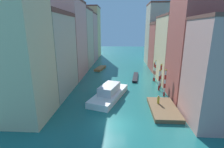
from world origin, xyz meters
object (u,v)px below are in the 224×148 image
mooring_pole_3 (154,72)px  mooring_pole_4 (155,71)px  gondola_black (135,77)px  motorboat_0 (100,68)px  vaporetto_white (109,93)px  waterfront_dock (163,109)px  mooring_pole_2 (161,76)px  mooring_pole_0 (165,83)px  person_on_dock (158,100)px  mooring_pole_1 (159,80)px

mooring_pole_3 → mooring_pole_4: (0.27, -0.15, 0.26)m
mooring_pole_4 → mooring_pole_3: bearing=150.8°
gondola_black → motorboat_0: (-10.17, 8.86, 0.08)m
mooring_pole_3 → vaporetto_white: mooring_pole_3 is taller
waterfront_dock → gondola_black: waterfront_dock is taller
waterfront_dock → mooring_pole_2: size_ratio=1.46×
mooring_pole_4 → waterfront_dock: bearing=-95.7°
mooring_pole_3 → motorboat_0: mooring_pole_3 is taller
mooring_pole_0 → motorboat_0: mooring_pole_0 is taller
mooring_pole_2 → vaporetto_white: bearing=-149.6°
gondola_black → motorboat_0: size_ratio=1.30×
gondola_black → waterfront_dock: bearing=-80.5°
mooring_pole_0 → mooring_pole_4: (0.01, 9.25, -0.05)m
person_on_dock → gondola_black: 16.39m
person_on_dock → mooring_pole_1: 7.87m
person_on_dock → mooring_pole_2: 9.55m
waterfront_dock → mooring_pole_1: mooring_pole_1 is taller
vaporetto_white → motorboat_0: (-4.42, 21.97, -0.59)m
mooring_pole_2 → gondola_black: bearing=123.5°
waterfront_dock → person_on_dock: (-0.55, 1.29, 0.93)m
mooring_pole_3 → vaporetto_white: (-9.89, -10.82, -1.44)m
motorboat_0 → mooring_pole_4: bearing=-37.8°
mooring_pole_0 → mooring_pole_4: bearing=89.9°
mooring_pole_0 → gondola_black: bearing=110.6°
mooring_pole_1 → waterfront_dock: bearing=-97.5°
vaporetto_white → mooring_pole_0: bearing=8.0°
person_on_dock → mooring_pole_0: bearing=65.7°
person_on_dock → mooring_pole_0: mooring_pole_0 is taller
motorboat_0 → mooring_pole_3: bearing=-37.9°
motorboat_0 → gondola_black: bearing=-41.1°
waterfront_dock → mooring_pole_2: mooring_pole_2 is taller
waterfront_dock → mooring_pole_3: mooring_pole_3 is taller
person_on_dock → mooring_pole_3: (1.77, 13.90, 1.13)m
mooring_pole_1 → gondola_black: 9.71m
mooring_pole_0 → mooring_pole_3: bearing=91.6°
mooring_pole_4 → person_on_dock: bearing=-98.5°
mooring_pole_3 → vaporetto_white: 14.73m
person_on_dock → mooring_pole_4: mooring_pole_4 is taller
vaporetto_white → gondola_black: (5.75, 13.11, -0.67)m
mooring_pole_1 → gondola_black: mooring_pole_1 is taller
mooring_pole_2 → waterfront_dock: bearing=-99.4°
motorboat_0 → vaporetto_white: bearing=-78.6°
mooring_pole_0 → mooring_pole_4: mooring_pole_0 is taller
mooring_pole_4 → mooring_pole_0: bearing=-90.1°
gondola_black → mooring_pole_2: bearing=-56.5°
person_on_dock → mooring_pole_2: mooring_pole_2 is taller
mooring_pole_0 → mooring_pole_1: size_ratio=1.20×
gondola_black → mooring_pole_0: bearing=-69.4°
waterfront_dock → vaporetto_white: vaporetto_white is taller
mooring_pole_0 → vaporetto_white: size_ratio=0.46×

